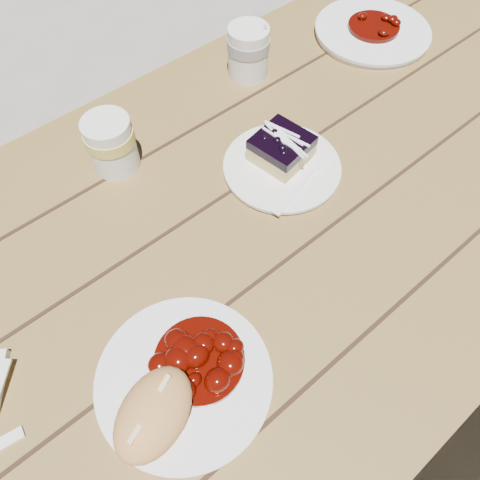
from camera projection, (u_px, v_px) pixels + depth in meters
ground at (283, 339)px, 1.44m from camera, size 60.00×60.00×0.00m
picnic_table at (305, 234)px, 0.94m from camera, size 2.00×1.55×0.75m
main_plate at (184, 380)px, 0.62m from camera, size 0.23×0.23×0.02m
goulash_stew at (199, 356)px, 0.60m from camera, size 0.12×0.12×0.04m
bread_roll at (154, 414)px, 0.56m from camera, size 0.14×0.12×0.06m
dessert_plate at (282, 167)px, 0.82m from camera, size 0.20×0.20×0.01m
blueberry_cake at (281, 148)px, 0.80m from camera, size 0.10×0.10×0.05m
fork_dessert at (296, 189)px, 0.78m from camera, size 0.16×0.07×0.00m
coffee_cup at (248, 52)px, 0.92m from camera, size 0.08×0.08×0.10m
second_plate at (372, 32)px, 1.03m from camera, size 0.25×0.25×0.02m
second_stew at (375, 20)px, 1.00m from camera, size 0.11×0.11×0.04m
second_cup at (112, 144)px, 0.79m from camera, size 0.08×0.08×0.10m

